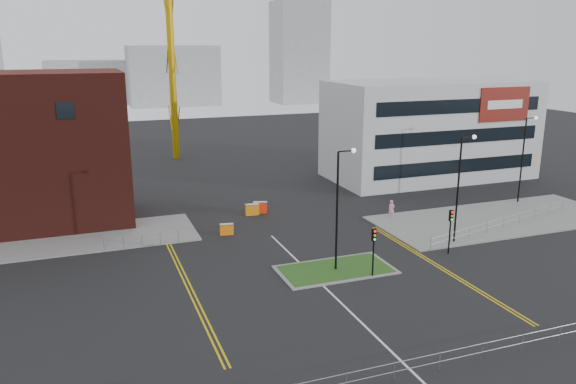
# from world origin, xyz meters

# --- Properties ---
(ground) EXTENTS (200.00, 200.00, 0.00)m
(ground) POSITION_xyz_m (0.00, 0.00, 0.00)
(ground) COLOR black
(ground) RESTS_ON ground
(pavement_left) EXTENTS (28.00, 8.00, 0.12)m
(pavement_left) POSITION_xyz_m (-20.00, 22.00, 0.06)
(pavement_left) COLOR slate
(pavement_left) RESTS_ON ground
(pavement_right) EXTENTS (24.00, 10.00, 0.12)m
(pavement_right) POSITION_xyz_m (22.00, 14.00, 0.06)
(pavement_right) COLOR slate
(pavement_right) RESTS_ON ground
(island_kerb) EXTENTS (8.60, 4.60, 0.08)m
(island_kerb) POSITION_xyz_m (2.00, 8.00, 0.04)
(island_kerb) COLOR slate
(island_kerb) RESTS_ON ground
(grass_island) EXTENTS (8.00, 4.00, 0.12)m
(grass_island) POSITION_xyz_m (2.00, 8.00, 0.06)
(grass_island) COLOR #294D19
(grass_island) RESTS_ON ground
(office_block) EXTENTS (25.00, 12.20, 12.00)m
(office_block) POSITION_xyz_m (26.01, 31.97, 6.00)
(office_block) COLOR silver
(office_block) RESTS_ON ground
(streetlamp_island) EXTENTS (1.46, 0.36, 9.18)m
(streetlamp_island) POSITION_xyz_m (2.22, 8.00, 5.41)
(streetlamp_island) COLOR black
(streetlamp_island) RESTS_ON ground
(streetlamp_right_near) EXTENTS (1.46, 0.36, 9.18)m
(streetlamp_right_near) POSITION_xyz_m (14.22, 10.00, 5.41)
(streetlamp_right_near) COLOR black
(streetlamp_right_near) RESTS_ON ground
(streetlamp_right_far) EXTENTS (1.46, 0.36, 9.18)m
(streetlamp_right_far) POSITION_xyz_m (28.22, 18.00, 5.41)
(streetlamp_right_far) COLOR black
(streetlamp_right_far) RESTS_ON ground
(traffic_light_island) EXTENTS (0.28, 0.33, 3.65)m
(traffic_light_island) POSITION_xyz_m (4.00, 5.98, 2.57)
(traffic_light_island) COLOR black
(traffic_light_island) RESTS_ON ground
(traffic_light_right) EXTENTS (0.28, 0.33, 3.65)m
(traffic_light_right) POSITION_xyz_m (12.00, 7.98, 2.57)
(traffic_light_right) COLOR black
(traffic_light_right) RESTS_ON ground
(railing_front) EXTENTS (24.05, 0.05, 1.10)m
(railing_front) POSITION_xyz_m (0.00, -6.00, 0.78)
(railing_front) COLOR gray
(railing_front) RESTS_ON ground
(railing_left) EXTENTS (6.05, 0.05, 1.10)m
(railing_left) POSITION_xyz_m (-11.00, 18.00, 0.74)
(railing_left) COLOR gray
(railing_left) RESTS_ON ground
(railing_right) EXTENTS (19.05, 5.05, 1.10)m
(railing_right) POSITION_xyz_m (20.50, 11.50, 0.78)
(railing_right) COLOR gray
(railing_right) RESTS_ON ground
(centre_line) EXTENTS (0.15, 30.00, 0.01)m
(centre_line) POSITION_xyz_m (0.00, 2.00, 0.01)
(centre_line) COLOR silver
(centre_line) RESTS_ON ground
(yellow_left_a) EXTENTS (0.12, 24.00, 0.01)m
(yellow_left_a) POSITION_xyz_m (-9.00, 10.00, 0.01)
(yellow_left_a) COLOR gold
(yellow_left_a) RESTS_ON ground
(yellow_left_b) EXTENTS (0.12, 24.00, 0.01)m
(yellow_left_b) POSITION_xyz_m (-8.70, 10.00, 0.01)
(yellow_left_b) COLOR gold
(yellow_left_b) RESTS_ON ground
(yellow_right_a) EXTENTS (0.12, 20.00, 0.01)m
(yellow_right_a) POSITION_xyz_m (9.50, 6.00, 0.01)
(yellow_right_a) COLOR gold
(yellow_right_a) RESTS_ON ground
(yellow_right_b) EXTENTS (0.12, 20.00, 0.01)m
(yellow_right_b) POSITION_xyz_m (9.80, 6.00, 0.01)
(yellow_right_b) COLOR gold
(yellow_right_b) RESTS_ON ground
(skyline_b) EXTENTS (24.00, 12.00, 16.00)m
(skyline_b) POSITION_xyz_m (10.00, 130.00, 8.00)
(skyline_b) COLOR gray
(skyline_b) RESTS_ON ground
(skyline_c) EXTENTS (14.00, 12.00, 28.00)m
(skyline_c) POSITION_xyz_m (45.00, 125.00, 14.00)
(skyline_c) COLOR gray
(skyline_c) RESTS_ON ground
(skyline_d) EXTENTS (30.00, 12.00, 12.00)m
(skyline_d) POSITION_xyz_m (-8.00, 140.00, 6.00)
(skyline_d) COLOR gray
(skyline_d) RESTS_ON ground
(pedestrian) EXTENTS (0.66, 0.43, 1.80)m
(pedestrian) POSITION_xyz_m (12.57, 17.93, 0.90)
(pedestrian) COLOR pink
(pedestrian) RESTS_ON ground
(barrier_left) EXTENTS (1.25, 0.62, 1.00)m
(barrier_left) POSITION_xyz_m (-3.61, 18.70, 0.54)
(barrier_left) COLOR orange
(barrier_left) RESTS_ON ground
(barrier_mid) EXTENTS (1.36, 0.50, 1.13)m
(barrier_mid) POSITION_xyz_m (0.21, 23.58, 0.61)
(barrier_mid) COLOR orange
(barrier_mid) RESTS_ON ground
(barrier_right) EXTENTS (1.45, 0.87, 1.16)m
(barrier_right) POSITION_xyz_m (1.17, 24.00, 0.63)
(barrier_right) COLOR #FF320E
(barrier_right) RESTS_ON ground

